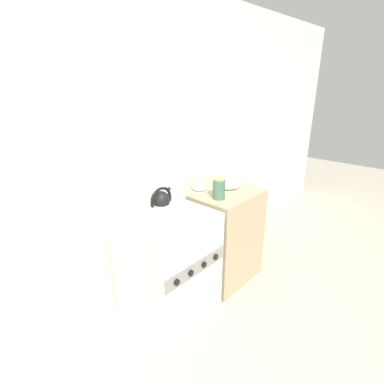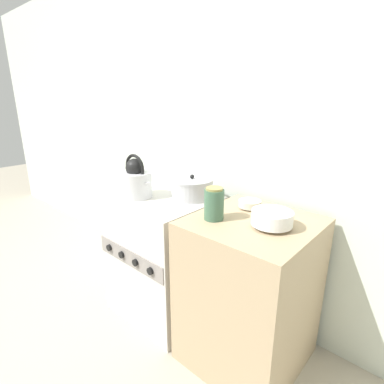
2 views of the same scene
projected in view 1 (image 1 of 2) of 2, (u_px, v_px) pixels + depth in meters
The scene contains 9 objects.
ground_plane at pixel (196, 326), 2.32m from camera, with size 12.00×12.00×0.00m, color #B2A893.
wall_back at pixel (130, 154), 2.33m from camera, with size 7.00×0.06×2.50m.
stove at pixel (169, 264), 2.36m from camera, with size 0.64×0.60×0.85m.
counter at pixel (218, 233), 2.83m from camera, with size 0.62×0.63×0.87m.
kettle at pixel (162, 212), 2.01m from camera, with size 0.26×0.21×0.28m.
cooking_pot at pixel (169, 198), 2.37m from camera, with size 0.27×0.27×0.15m.
enamel_bowl at pixel (228, 182), 2.73m from camera, with size 0.20×0.20×0.09m.
small_ceramic_bowl at pixel (199, 187), 2.68m from camera, with size 0.13×0.13×0.05m.
storage_jar at pixel (219, 189), 2.46m from camera, with size 0.10×0.10×0.17m.
Camera 1 is at (-1.36, -1.21, 1.78)m, focal length 28.00 mm.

